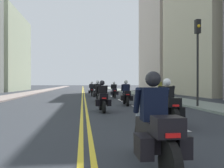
{
  "coord_description": "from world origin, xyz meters",
  "views": [
    {
      "loc": [
        -0.08,
        0.08,
        1.43
      ],
      "look_at": [
        2.41,
        20.36,
        1.37
      ],
      "focal_mm": 38.33,
      "sensor_mm": 36.0,
      "label": 1
    }
  ],
  "objects_px": {
    "motorcycle_0": "(155,131)",
    "pedestrian_0": "(160,88)",
    "motorcycle_4": "(98,93)",
    "motorcycle_5": "(114,91)",
    "motorcycle_2": "(102,99)",
    "motorcycle_3": "(126,95)",
    "motorcycle_1": "(168,107)",
    "motorcycle_6": "(92,90)",
    "traffic_light_near": "(198,47)"
  },
  "relations": [
    {
      "from": "motorcycle_2",
      "to": "motorcycle_4",
      "type": "xyz_separation_m",
      "value": [
        0.21,
        7.13,
        0.03
      ]
    },
    {
      "from": "motorcycle_1",
      "to": "motorcycle_3",
      "type": "distance_m",
      "value": 7.63
    },
    {
      "from": "motorcycle_1",
      "to": "motorcycle_4",
      "type": "distance_m",
      "value": 11.54
    },
    {
      "from": "motorcycle_5",
      "to": "motorcycle_4",
      "type": "bearing_deg",
      "value": -113.94
    },
    {
      "from": "motorcycle_3",
      "to": "traffic_light_near",
      "type": "xyz_separation_m",
      "value": [
        3.8,
        -2.21,
        2.85
      ]
    },
    {
      "from": "motorcycle_3",
      "to": "motorcycle_6",
      "type": "relative_size",
      "value": 1.04
    },
    {
      "from": "motorcycle_0",
      "to": "traffic_light_near",
      "type": "height_order",
      "value": "traffic_light_near"
    },
    {
      "from": "motorcycle_1",
      "to": "motorcycle_6",
      "type": "xyz_separation_m",
      "value": [
        -1.81,
        19.16,
        0.01
      ]
    },
    {
      "from": "pedestrian_0",
      "to": "motorcycle_3",
      "type": "bearing_deg",
      "value": -132.13
    },
    {
      "from": "motorcycle_0",
      "to": "motorcycle_4",
      "type": "relative_size",
      "value": 0.99
    },
    {
      "from": "motorcycle_4",
      "to": "motorcycle_5",
      "type": "distance_m",
      "value": 4.38
    },
    {
      "from": "motorcycle_4",
      "to": "motorcycle_6",
      "type": "bearing_deg",
      "value": 92.06
    },
    {
      "from": "motorcycle_4",
      "to": "motorcycle_5",
      "type": "relative_size",
      "value": 1.01
    },
    {
      "from": "motorcycle_0",
      "to": "motorcycle_4",
      "type": "xyz_separation_m",
      "value": [
        0.03,
        15.36,
        -0.0
      ]
    },
    {
      "from": "motorcycle_6",
      "to": "traffic_light_near",
      "type": "relative_size",
      "value": 0.4
    },
    {
      "from": "motorcycle_1",
      "to": "motorcycle_2",
      "type": "bearing_deg",
      "value": 115.43
    },
    {
      "from": "motorcycle_1",
      "to": "motorcycle_5",
      "type": "distance_m",
      "value": 15.4
    },
    {
      "from": "motorcycle_0",
      "to": "motorcycle_5",
      "type": "relative_size",
      "value": 1.0
    },
    {
      "from": "motorcycle_1",
      "to": "motorcycle_6",
      "type": "distance_m",
      "value": 19.25
    },
    {
      "from": "motorcycle_2",
      "to": "motorcycle_6",
      "type": "bearing_deg",
      "value": 88.25
    },
    {
      "from": "traffic_light_near",
      "to": "pedestrian_0",
      "type": "relative_size",
      "value": 2.84
    },
    {
      "from": "traffic_light_near",
      "to": "motorcycle_1",
      "type": "bearing_deg",
      "value": -124.87
    },
    {
      "from": "motorcycle_0",
      "to": "motorcycle_3",
      "type": "xyz_separation_m",
      "value": [
        1.64,
        11.57,
        -0.02
      ]
    },
    {
      "from": "motorcycle_2",
      "to": "traffic_light_near",
      "type": "height_order",
      "value": "traffic_light_near"
    },
    {
      "from": "motorcycle_4",
      "to": "motorcycle_5",
      "type": "height_order",
      "value": "motorcycle_4"
    },
    {
      "from": "motorcycle_0",
      "to": "pedestrian_0",
      "type": "relative_size",
      "value": 1.25
    },
    {
      "from": "pedestrian_0",
      "to": "motorcycle_2",
      "type": "bearing_deg",
      "value": -131.32
    },
    {
      "from": "motorcycle_1",
      "to": "motorcycle_6",
      "type": "bearing_deg",
      "value": 97.63
    },
    {
      "from": "motorcycle_5",
      "to": "motorcycle_6",
      "type": "bearing_deg",
      "value": 119.37
    },
    {
      "from": "motorcycle_3",
      "to": "motorcycle_5",
      "type": "xyz_separation_m",
      "value": [
        0.24,
        7.77,
        0.0
      ]
    },
    {
      "from": "motorcycle_2",
      "to": "motorcycle_3",
      "type": "height_order",
      "value": "motorcycle_3"
    },
    {
      "from": "pedestrian_0",
      "to": "motorcycle_0",
      "type": "bearing_deg",
      "value": -119.26
    },
    {
      "from": "motorcycle_6",
      "to": "motorcycle_3",
      "type": "bearing_deg",
      "value": -79.79
    },
    {
      "from": "motorcycle_1",
      "to": "motorcycle_5",
      "type": "xyz_separation_m",
      "value": [
        0.21,
        15.4,
        0.0
      ]
    },
    {
      "from": "motorcycle_1",
      "to": "pedestrian_0",
      "type": "xyz_separation_m",
      "value": [
        4.97,
        15.78,
        0.28
      ]
    },
    {
      "from": "motorcycle_3",
      "to": "motorcycle_0",
      "type": "bearing_deg",
      "value": -95.69
    },
    {
      "from": "motorcycle_6",
      "to": "traffic_light_near",
      "type": "bearing_deg",
      "value": -66.48
    },
    {
      "from": "motorcycle_6",
      "to": "motorcycle_2",
      "type": "bearing_deg",
      "value": -88.74
    },
    {
      "from": "traffic_light_near",
      "to": "motorcycle_0",
      "type": "bearing_deg",
      "value": -120.18
    },
    {
      "from": "motorcycle_0",
      "to": "motorcycle_6",
      "type": "height_order",
      "value": "motorcycle_6"
    },
    {
      "from": "motorcycle_0",
      "to": "motorcycle_4",
      "type": "height_order",
      "value": "motorcycle_4"
    },
    {
      "from": "motorcycle_2",
      "to": "motorcycle_5",
      "type": "height_order",
      "value": "motorcycle_5"
    },
    {
      "from": "motorcycle_4",
      "to": "traffic_light_near",
      "type": "xyz_separation_m",
      "value": [
        5.41,
        -6.0,
        2.84
      ]
    },
    {
      "from": "motorcycle_4",
      "to": "traffic_light_near",
      "type": "height_order",
      "value": "traffic_light_near"
    },
    {
      "from": "motorcycle_3",
      "to": "traffic_light_near",
      "type": "height_order",
      "value": "traffic_light_near"
    },
    {
      "from": "motorcycle_2",
      "to": "pedestrian_0",
      "type": "distance_m",
      "value": 13.36
    },
    {
      "from": "motorcycle_5",
      "to": "pedestrian_0",
      "type": "distance_m",
      "value": 4.77
    },
    {
      "from": "motorcycle_5",
      "to": "traffic_light_near",
      "type": "height_order",
      "value": "traffic_light_near"
    },
    {
      "from": "motorcycle_3",
      "to": "motorcycle_5",
      "type": "height_order",
      "value": "motorcycle_3"
    },
    {
      "from": "motorcycle_1",
      "to": "motorcycle_0",
      "type": "bearing_deg",
      "value": -110.7
    }
  ]
}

